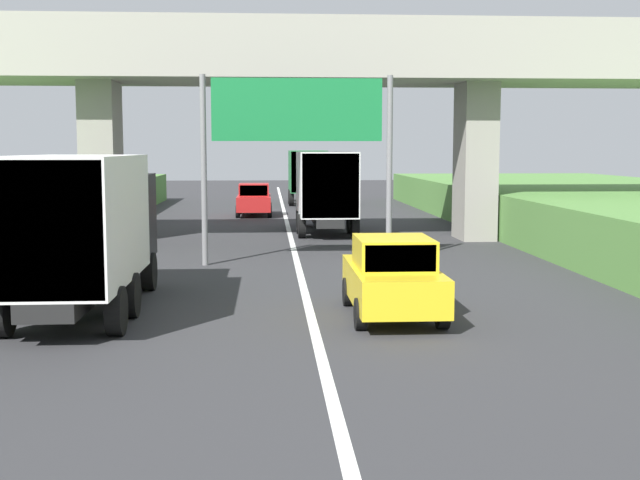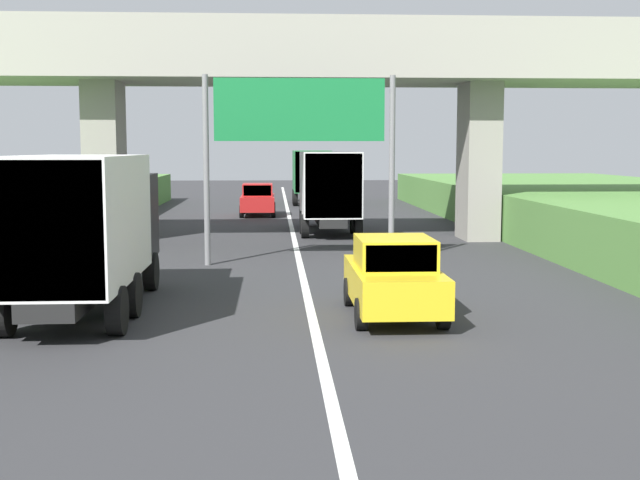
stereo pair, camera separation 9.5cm
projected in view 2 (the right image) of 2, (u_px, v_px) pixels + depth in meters
lane_centre_stripe at (301, 270)px, 24.32m from camera, size 0.20×103.41×0.01m
overpass_bridge at (294, 77)px, 31.48m from camera, size 40.00×4.80×8.30m
overhead_highway_sign at (300, 124)px, 25.00m from camera, size 5.88×0.18×5.80m
truck_black at (85, 225)px, 17.81m from camera, size 2.44×7.30×3.44m
truck_white at (328, 187)px, 35.02m from camera, size 2.44×7.30×3.44m
truck_green at (311, 174)px, 53.33m from camera, size 2.44×7.30×3.44m
car_yellow at (394, 277)px, 17.45m from camera, size 1.86×4.10×1.72m
car_red at (258, 200)px, 43.64m from camera, size 1.86×4.10×1.72m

